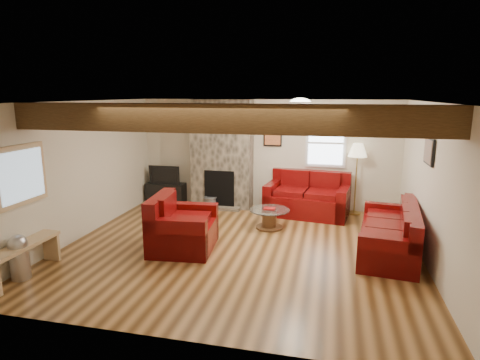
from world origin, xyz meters
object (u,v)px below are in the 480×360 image
object	(u,v)px
television	(165,174)
tv_cabinet	(166,193)
coffee_table	(269,219)
loveseat	(307,194)
sofa_three	(389,229)
armchair_red	(183,223)
floor_lamp	(358,154)

from	to	relation	value
television	tv_cabinet	bearing A→B (deg)	0.00
coffee_table	television	distance (m)	3.16
loveseat	television	bearing A→B (deg)	-177.08
loveseat	coffee_table	xyz separation A→B (m)	(-0.67, -1.08, -0.27)
sofa_three	loveseat	bearing A→B (deg)	-134.77
tv_cabinet	loveseat	bearing A→B (deg)	-4.96
loveseat	armchair_red	bearing A→B (deg)	-120.17
loveseat	television	xyz separation A→B (m)	(-3.46, 0.30, 0.23)
armchair_red	television	bearing A→B (deg)	22.79
armchair_red	coffee_table	size ratio (longest dim) A/B	1.45
tv_cabinet	floor_lamp	bearing A→B (deg)	0.26
tv_cabinet	television	distance (m)	0.46
tv_cabinet	armchair_red	bearing A→B (deg)	-61.31
sofa_three	coffee_table	size ratio (longest dim) A/B	2.65
sofa_three	loveseat	distance (m)	2.37
loveseat	floor_lamp	size ratio (longest dim) A/B	1.12
coffee_table	television	bearing A→B (deg)	153.69
armchair_red	floor_lamp	bearing A→B (deg)	-52.56
floor_lamp	sofa_three	bearing A→B (deg)	-78.42
sofa_three	tv_cabinet	world-z (taller)	sofa_three
tv_cabinet	floor_lamp	xyz separation A→B (m)	(4.48, 0.02, 1.11)
loveseat	coffee_table	bearing A→B (deg)	-113.76
armchair_red	floor_lamp	xyz separation A→B (m)	(2.96, 2.80, 0.88)
loveseat	tv_cabinet	bearing A→B (deg)	-177.08
coffee_table	floor_lamp	size ratio (longest dim) A/B	0.51
coffee_table	tv_cabinet	distance (m)	3.12
sofa_three	coffee_table	world-z (taller)	sofa_three
armchair_red	sofa_three	bearing A→B (deg)	-85.58
coffee_table	television	size ratio (longest dim) A/B	1.03
sofa_three	floor_lamp	xyz separation A→B (m)	(-0.45, 2.18, 0.94)
sofa_three	coffee_table	bearing A→B (deg)	-103.12
loveseat	armchair_red	size ratio (longest dim) A/B	1.52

